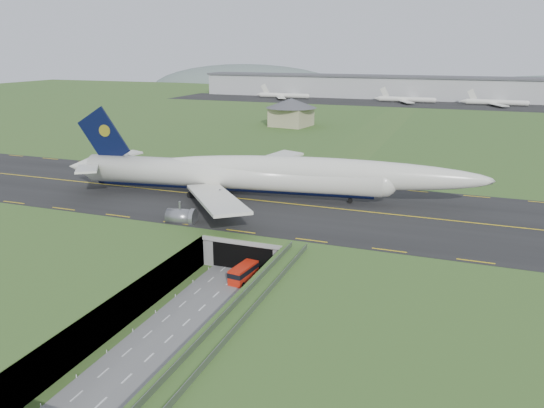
% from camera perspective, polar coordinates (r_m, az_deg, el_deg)
% --- Properties ---
extents(ground, '(900.00, 900.00, 0.00)m').
position_cam_1_polar(ground, '(92.62, -5.20, -9.02)').
color(ground, '#305923').
rests_on(ground, ground).
extents(airfield_deck, '(800.00, 800.00, 6.00)m').
position_cam_1_polar(airfield_deck, '(91.37, -5.25, -7.32)').
color(airfield_deck, gray).
rests_on(airfield_deck, ground).
extents(trench_road, '(12.00, 75.00, 0.20)m').
position_cam_1_polar(trench_road, '(86.61, -7.38, -10.92)').
color(trench_road, slate).
rests_on(trench_road, ground).
extents(taxiway, '(800.00, 44.00, 0.18)m').
position_cam_1_polar(taxiway, '(119.05, 1.58, 0.04)').
color(taxiway, black).
rests_on(taxiway, airfield_deck).
extents(tunnel_portal, '(17.00, 22.30, 6.00)m').
position_cam_1_polar(tunnel_portal, '(105.41, -1.32, -3.74)').
color(tunnel_portal, gray).
rests_on(tunnel_portal, ground).
extents(guideway, '(3.00, 53.00, 7.05)m').
position_cam_1_polar(guideway, '(70.63, -3.91, -12.74)').
color(guideway, '#A8A8A3').
rests_on(guideway, ground).
extents(jumbo_jet, '(99.88, 62.82, 20.99)m').
position_cam_1_polar(jumbo_jet, '(122.08, -1.34, 3.16)').
color(jumbo_jet, silver).
rests_on(jumbo_jet, ground).
extents(shuttle_tram, '(3.35, 7.02, 2.78)m').
position_cam_1_polar(shuttle_tram, '(94.50, -3.09, -7.40)').
color(shuttle_tram, red).
rests_on(shuttle_tram, ground).
extents(service_building, '(25.97, 25.97, 12.34)m').
position_cam_1_polar(service_building, '(238.51, 2.08, 10.09)').
color(service_building, tan).
rests_on(service_building, ground).
extents(cargo_terminal, '(320.00, 67.00, 15.60)m').
position_cam_1_polar(cargo_terminal, '(377.17, 15.19, 11.99)').
color(cargo_terminal, '#B2B2B2').
rests_on(cargo_terminal, ground).
extents(distant_hills, '(700.00, 91.00, 60.00)m').
position_cam_1_polar(distant_hills, '(507.68, 23.95, 10.14)').
color(distant_hills, '#52635E').
rests_on(distant_hills, ground).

